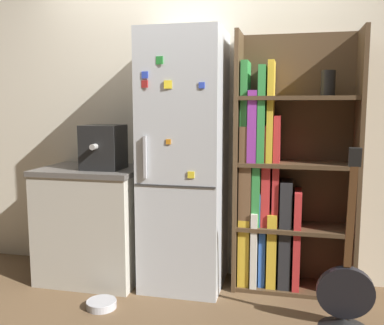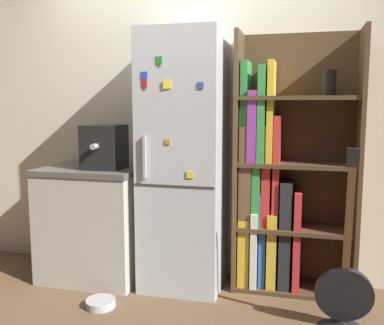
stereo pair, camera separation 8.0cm
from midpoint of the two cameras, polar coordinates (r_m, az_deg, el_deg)
ground_plane at (r=3.35m, az=-1.10°, el=-16.93°), size 16.00×16.00×0.00m
wall_back at (r=3.51m, az=0.94°, el=6.08°), size 8.00×0.05×2.60m
refrigerator at (r=3.24m, az=-0.34°, el=0.08°), size 0.60×0.58×1.94m
bookshelf at (r=3.29m, az=12.14°, el=-2.38°), size 0.89×0.36×1.93m
kitchen_counter at (r=3.58m, az=-12.16°, el=-7.77°), size 0.80×0.64×0.91m
espresso_machine at (r=3.37m, az=-10.95°, el=2.06°), size 0.29×0.33×0.34m
guitar at (r=2.95m, az=20.32°, el=-17.40°), size 0.35×0.32×1.16m
pet_bowl at (r=3.19m, az=-11.35°, el=-17.86°), size 0.21×0.21×0.05m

